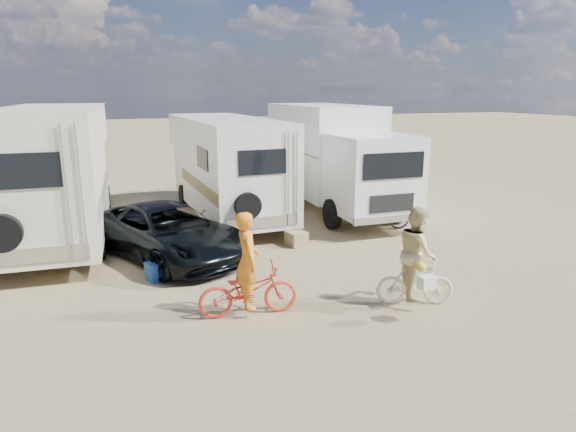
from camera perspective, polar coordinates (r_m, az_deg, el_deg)
name	(u,v)px	position (r m, az deg, el deg)	size (l,w,h in m)	color
ground	(312,294)	(10.72, 2.75, -8.84)	(140.00, 140.00, 0.00)	#9A855C
rv_main	(227,169)	(16.78, -6.99, 5.34)	(2.40, 7.21, 3.30)	white
rv_left	(55,173)	(16.05, -24.91, 4.47)	(2.64, 9.03, 3.70)	silver
box_truck	(335,159)	(17.84, 5.36, 6.48)	(2.53, 7.89, 3.66)	white
dark_suv	(167,232)	(13.13, -13.55, -1.73)	(2.27, 4.92, 1.37)	black
bike_man	(248,290)	(9.63, -4.55, -8.42)	(0.66, 1.88, 0.99)	red
bike_woman	(415,283)	(10.38, 14.21, -7.35)	(0.43, 1.53, 0.92)	beige
rider_man	(248,269)	(9.48, -4.60, -6.03)	(0.67, 0.44, 1.85)	orange
rider_woman	(416,261)	(10.22, 14.37, -4.97)	(0.89, 0.69, 1.83)	#CEBE83
bike_parked	(378,212)	(15.79, 10.22, 0.41)	(0.66, 1.90, 1.00)	#262926
cooler	(159,271)	(11.80, -14.47, -6.02)	(0.52, 0.38, 0.42)	navy
crate	(297,239)	(13.86, 0.98, -2.59)	(0.49, 0.49, 0.39)	olive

